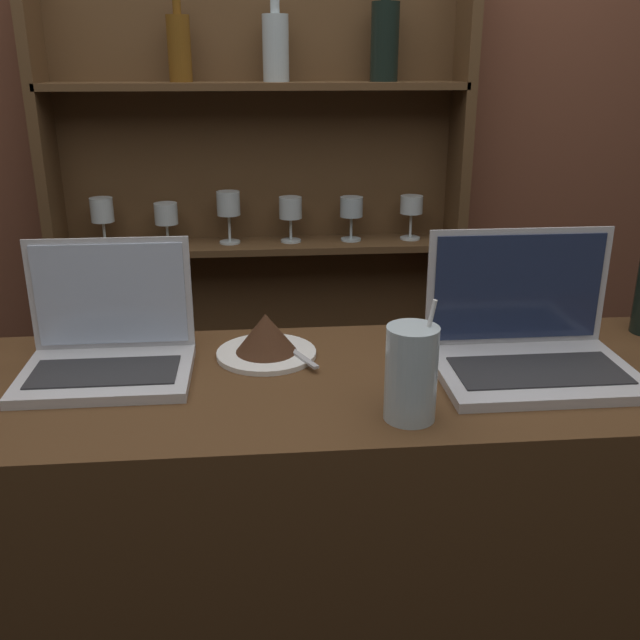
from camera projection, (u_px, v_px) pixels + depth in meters
name	position (u px, v px, depth m)	size (l,w,h in m)	color
bar_counter	(303.00, 603.00, 1.44)	(1.87, 0.51, 1.00)	#4C3019
back_wall	(276.00, 124.00, 2.14)	(7.00, 0.06, 2.70)	brown
back_shelf	(264.00, 254.00, 2.19)	(1.21, 0.18, 1.83)	brown
laptop_near	(108.00, 344.00, 1.28)	(0.30, 0.22, 0.23)	silver
laptop_far	(529.00, 342.00, 1.29)	(0.35, 0.25, 0.24)	silver
cake_plate	(266.00, 338.00, 1.35)	(0.19, 0.19, 0.09)	white
water_glass	(411.00, 373.00, 1.10)	(0.08, 0.08, 0.20)	silver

